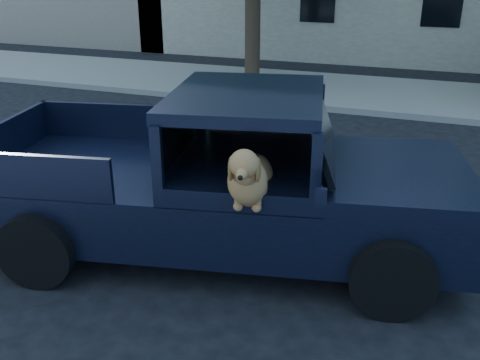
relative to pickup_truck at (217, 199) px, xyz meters
The scene contains 4 objects.
ground 1.43m from the pickup_truck, 10.65° to the right, with size 120.00×120.00×0.00m, color black.
far_sidewalk 9.07m from the pickup_truck, 82.17° to the left, with size 60.00×4.00×0.15m, color gray.
lane_stripes 4.58m from the pickup_truck, 44.41° to the left, with size 21.60×0.14×0.01m, color silver, non-canonical shape.
pickup_truck is the anchor object (origin of this frame).
Camera 1 is at (1.11, -5.31, 3.45)m, focal length 40.00 mm.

